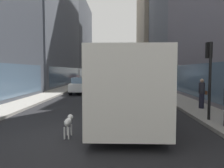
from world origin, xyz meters
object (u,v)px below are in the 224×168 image
(car_silver_sedan, at_px, (134,83))
(car_black_suv, at_px, (125,76))
(transit_bus, at_px, (124,80))
(pedestrian_with_handbag, at_px, (202,93))
(car_white_van, at_px, (82,85))
(dalmatian_dog, at_px, (68,122))
(traffic_light_near, at_px, (209,68))
(car_red_coupe, at_px, (104,76))
(car_grey_wagon, at_px, (109,77))
(box_truck, at_px, (129,74))

(car_silver_sedan, bearing_deg, car_black_suv, 90.00)
(transit_bus, height_order, pedestrian_with_handbag, transit_bus)
(car_black_suv, bearing_deg, pedestrian_with_handbag, -86.19)
(car_white_van, xyz_separation_m, dalmatian_dog, (1.97, -13.94, -0.31))
(dalmatian_dog, height_order, traffic_light_near, traffic_light_near)
(car_red_coupe, xyz_separation_m, pedestrian_with_handbag, (8.48, -42.58, 0.19))
(car_red_coupe, relative_size, car_white_van, 0.97)
(car_silver_sedan, bearing_deg, car_grey_wagon, 100.45)
(car_silver_sedan, xyz_separation_m, car_black_suv, (0.00, 29.90, 0.00))
(car_black_suv, bearing_deg, dalmatian_dog, -94.30)
(car_grey_wagon, bearing_deg, traffic_light_near, -80.85)
(car_grey_wagon, bearing_deg, box_truck, -67.03)
(car_silver_sedan, xyz_separation_m, car_white_van, (-5.60, -4.42, 0.00))
(transit_bus, height_order, box_truck, same)
(car_white_van, relative_size, car_black_suv, 1.10)
(box_truck, height_order, pedestrian_with_handbag, box_truck)
(transit_bus, bearing_deg, traffic_light_near, -29.19)
(box_truck, bearing_deg, pedestrian_with_handbag, -83.60)
(transit_bus, bearing_deg, box_truck, 86.53)
(transit_bus, bearing_deg, car_black_suv, 87.92)
(dalmatian_dog, bearing_deg, car_grey_wagon, 90.53)
(dalmatian_dog, bearing_deg, transit_bus, 64.39)
(transit_bus, height_order, car_black_suv, transit_bus)
(pedestrian_with_handbag, relative_size, traffic_light_near, 0.50)
(traffic_light_near, bearing_deg, dalmatian_dog, -159.26)
(car_black_suv, bearing_deg, car_silver_sedan, -90.00)
(transit_bus, height_order, car_white_van, transit_bus)
(car_white_van, distance_m, pedestrian_with_handbag, 12.39)
(pedestrian_with_handbag, bearing_deg, traffic_light_near, -106.03)
(dalmatian_dog, bearing_deg, car_red_coupe, 92.37)
(car_silver_sedan, bearing_deg, traffic_light_near, -82.61)
(transit_bus, height_order, car_grey_wagon, transit_bus)
(car_white_van, bearing_deg, car_red_coupe, 90.00)
(car_silver_sedan, height_order, traffic_light_near, traffic_light_near)
(car_silver_sedan, relative_size, car_white_van, 0.96)
(transit_bus, xyz_separation_m, pedestrian_with_handbag, (4.48, 0.66, -0.76))
(box_truck, bearing_deg, dalmatian_dog, -96.77)
(car_silver_sedan, distance_m, car_white_van, 7.13)
(car_silver_sedan, relative_size, dalmatian_dog, 4.36)
(dalmatian_dog, xyz_separation_m, pedestrian_with_handbag, (6.52, 4.90, 0.50))
(car_white_van, bearing_deg, car_grey_wagon, 86.49)
(car_grey_wagon, height_order, car_silver_sedan, same)
(car_black_suv, bearing_deg, traffic_light_near, -87.39)
(car_red_coupe, bearing_deg, traffic_light_near, -80.36)
(car_white_van, relative_size, traffic_light_near, 1.29)
(transit_bus, bearing_deg, car_red_coupe, 95.28)
(car_silver_sedan, distance_m, car_black_suv, 29.90)
(dalmatian_dog, bearing_deg, car_white_van, 98.04)
(car_grey_wagon, height_order, car_red_coupe, same)
(car_red_coupe, distance_m, box_truck, 17.81)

